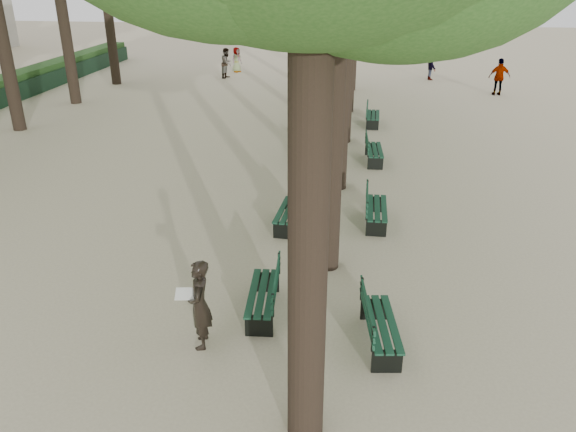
# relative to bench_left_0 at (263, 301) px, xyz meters

# --- Properties ---
(ground) EXTENTS (120.00, 120.00, 0.00)m
(ground) POSITION_rel_bench_left_0_xyz_m (-0.37, -0.96, -0.27)
(ground) COLOR #C1B492
(ground) RESTS_ON ground
(bench_left_0) EXTENTS (0.69, 1.84, 0.92)m
(bench_left_0) POSITION_rel_bench_left_0_xyz_m (0.00, 0.00, 0.00)
(bench_left_0) COLOR black
(bench_left_0) RESTS_ON ground
(bench_left_1) EXTENTS (0.68, 1.83, 0.92)m
(bench_left_1) POSITION_rel_bench_left_0_xyz_m (0.00, 4.08, 0.00)
(bench_left_1) COLOR black
(bench_left_1) RESTS_ON ground
(bench_left_2) EXTENTS (0.81, 1.86, 0.92)m
(bench_left_2) POSITION_rel_bench_left_0_xyz_m (-0.00, 9.56, 0.00)
(bench_left_2) COLOR black
(bench_left_2) RESTS_ON ground
(bench_left_3) EXTENTS (0.62, 1.81, 0.92)m
(bench_left_3) POSITION_rel_bench_left_0_xyz_m (0.00, 14.41, 0.00)
(bench_left_3) COLOR black
(bench_left_3) RESTS_ON ground
(bench_right_0) EXTENTS (0.80, 1.86, 0.92)m
(bench_right_0) POSITION_rel_bench_left_0_xyz_m (2.27, -0.73, 0.00)
(bench_right_0) COLOR black
(bench_right_0) RESTS_ON ground
(bench_right_1) EXTENTS (0.58, 1.80, 0.92)m
(bench_right_1) POSITION_rel_bench_left_0_xyz_m (2.27, 4.52, 0.00)
(bench_right_1) COLOR black
(bench_right_1) RESTS_ON ground
(bench_right_2) EXTENTS (0.66, 1.83, 0.92)m
(bench_right_2) POSITION_rel_bench_left_0_xyz_m (2.27, 9.66, 0.00)
(bench_right_2) COLOR black
(bench_right_2) RESTS_ON ground
(bench_right_3) EXTENTS (0.61, 1.81, 0.92)m
(bench_right_3) POSITION_rel_bench_left_0_xyz_m (2.27, 14.64, 0.00)
(bench_right_3) COLOR black
(bench_right_3) RESTS_ON ground
(man_with_map) EXTENTS (0.66, 0.73, 1.70)m
(man_with_map) POSITION_rel_bench_left_0_xyz_m (-0.92, -1.16, 0.58)
(man_with_map) COLOR black
(man_with_map) RESTS_ON ground
(pedestrian_c) EXTENTS (1.13, 0.46, 1.89)m
(pedestrian_c) POSITION_rel_bench_left_0_xyz_m (8.85, 21.67, 0.67)
(pedestrian_c) COLOR #262628
(pedestrian_c) RESTS_ON ground
(pedestrian_a) EXTENTS (0.53, 0.91, 1.76)m
(pedestrian_a) POSITION_rel_bench_left_0_xyz_m (-6.42, 24.67, 0.61)
(pedestrian_a) COLOR #262628
(pedestrian_a) RESTS_ON ground
(pedestrian_b) EXTENTS (0.55, 1.23, 1.83)m
(pedestrian_b) POSITION_rel_bench_left_0_xyz_m (5.81, 25.62, 0.64)
(pedestrian_b) COLOR #262628
(pedestrian_b) RESTS_ON ground
(pedestrian_d) EXTENTS (0.67, 0.80, 1.54)m
(pedestrian_d) POSITION_rel_bench_left_0_xyz_m (-6.27, 26.78, 0.50)
(pedestrian_d) COLOR #262628
(pedestrian_d) RESTS_ON ground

